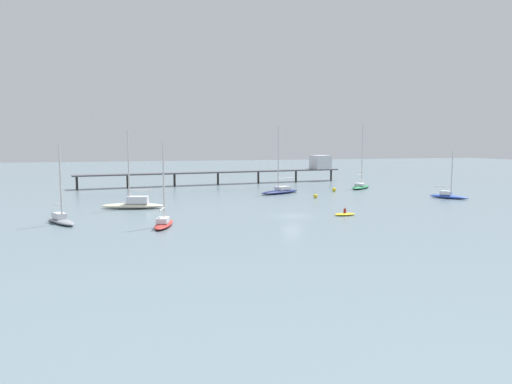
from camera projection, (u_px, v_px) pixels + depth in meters
ground_plane at (292, 216)px, 63.31m from camera, size 400.00×400.00×0.00m
pier at (268, 167)px, 116.34m from camera, size 64.77×11.70×6.62m
sailboat_cream at (134, 203)px, 70.59m from camera, size 9.64×4.62×11.86m
sailboat_navy at (280, 190)px, 91.56m from camera, size 9.78×6.74×13.11m
sailboat_red at (164, 221)px, 55.38m from camera, size 3.52×6.95×9.90m
sailboat_green at (361, 185)px, 101.62m from camera, size 8.21×8.18×13.81m
sailboat_blue at (448, 195)px, 83.39m from camera, size 5.07×6.72×8.44m
sailboat_gray at (61, 218)px, 57.60m from camera, size 4.72×7.24×9.81m
dinghy_yellow at (345, 214)px, 63.88m from camera, size 3.00×1.36×1.14m
mooring_buoy_inner at (316, 196)px, 84.07m from camera, size 0.74×0.74×0.74m
mooring_buoy_far at (334, 190)px, 95.28m from camera, size 0.80×0.80×0.80m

